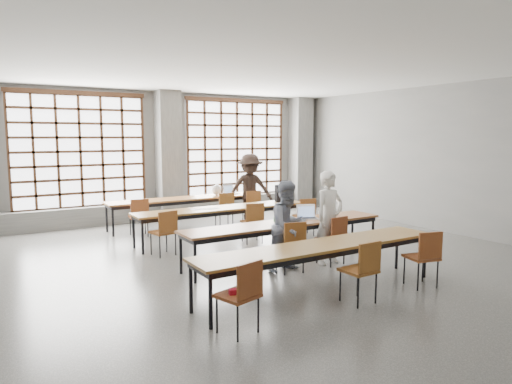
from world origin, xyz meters
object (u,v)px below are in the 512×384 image
chair_back_left (139,214)px  chair_front_right (334,235)px  chair_mid_left (165,228)px  plastic_bag (217,190)px  phone (297,222)px  chair_front_left (292,241)px  chair_mid_right (306,213)px  mouse (327,217)px  chair_back_mid (225,206)px  red_pouch (237,291)px  backpack (282,193)px  laptop_back (230,191)px  chair_near_mid (363,266)px  chair_near_right (425,253)px  desk_row_d (321,249)px  chair_near_left (242,290)px  student_male (329,218)px  desk_row_c (286,226)px  student_female (288,226)px  laptop_front (307,215)px  chair_mid_centre (253,219)px  desk_row_a (186,200)px  desk_row_b (224,210)px  student_back (250,189)px  green_box (281,219)px  chair_back_right (252,203)px

chair_back_left → chair_front_right: bearing=-61.0°
chair_mid_left → plastic_bag: plastic_bag is taller
chair_front_right → phone: 0.71m
chair_front_left → chair_mid_right: bearing=47.8°
mouse → chair_back_mid: bearing=96.4°
red_pouch → backpack: bearing=50.1°
chair_back_mid → laptop_back: 0.95m
chair_near_mid → chair_mid_right: bearing=62.6°
chair_near_right → red_pouch: 3.18m
chair_front_right → red_pouch: 3.26m
desk_row_d → chair_back_left: chair_back_left is taller
chair_back_left → phone: (1.82, -3.54, 0.20)m
chair_near_left → student_male: student_male is taller
desk_row_c → student_female: 0.59m
chair_mid_right → student_female: bearing=-133.8°
mouse → chair_near_right: bearing=-90.3°
chair_near_left → laptop_front: (2.79, 2.40, 0.25)m
chair_back_mid → laptop_back: laptop_back is taller
desk_row_d → chair_back_mid: (1.10, 5.10, -0.13)m
chair_mid_left → chair_mid_centre: same height
chair_near_right → phone: (-0.76, 2.19, 0.20)m
desk_row_a → desk_row_b: size_ratio=1.00×
laptop_front → red_pouch: laptop_front is taller
chair_front_right → chair_near_mid: size_ratio=1.00×
chair_near_mid → mouse: size_ratio=8.98×
chair_mid_left → phone: (1.92, -1.62, 0.20)m
desk_row_b → student_back: bearing=43.0°
chair_mid_left → student_back: size_ratio=0.48×
chair_front_left → student_back: size_ratio=0.48×
phone → red_pouch: phone is taller
desk_row_a → backpack: size_ratio=10.00×
chair_back_left → laptop_back: (2.75, 0.74, 0.25)m
desk_row_b → desk_row_c: bearing=-86.0°
backpack → chair_front_left: bearing=-103.5°
desk_row_b → plastic_bag: size_ratio=13.99×
chair_back_left → green_box: (1.59, -3.36, 0.24)m
chair_near_mid → plastic_bag: plastic_bag is taller
chair_near_left → student_back: 6.88m
desk_row_b → laptop_front: bearing=-70.5°
chair_back_left → chair_back_right: (3.00, 0.00, 0.00)m
chair_back_right → student_back: student_back is taller
desk_row_b → chair_front_left: 2.78m
chair_near_left → student_back: size_ratio=0.48×
chair_mid_centre → chair_near_right: bearing=-79.6°
desk_row_b → chair_near_mid: chair_near_mid is taller
chair_back_left → chair_mid_centre: 2.68m
chair_near_mid → mouse: (1.29, 2.28, 0.21)m
chair_mid_right → chair_mid_left: bearing=-180.0°
chair_back_mid → chair_front_right: bearing=-89.3°
desk_row_c → chair_back_left: 3.81m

